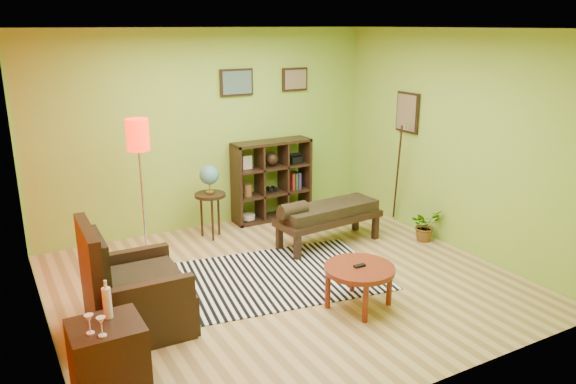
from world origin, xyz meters
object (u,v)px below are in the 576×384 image
side_cabinet (109,361)px  bench (326,214)px  globe_table (210,183)px  cube_shelf (273,180)px  potted_plant (425,228)px  armchair (132,297)px  coffee_table (359,272)px  floor_lamp (139,149)px

side_cabinet → bench: size_ratio=0.63×
globe_table → bench: bearing=-39.0°
cube_shelf → potted_plant: bearing=-52.6°
side_cabinet → cube_shelf: (3.11, 3.16, 0.27)m
armchair → cube_shelf: 3.49m
coffee_table → globe_table: globe_table is taller
potted_plant → armchair: bearing=-174.5°
armchair → side_cabinet: armchair is taller
potted_plant → bench: bearing=157.3°
side_cabinet → bench: bearing=30.1°
bench → potted_plant: 1.39m
armchair → bench: armchair is taller
coffee_table → bench: bench is taller
floor_lamp → bench: bearing=-11.8°
coffee_table → cube_shelf: bearing=79.8°
coffee_table → cube_shelf: size_ratio=0.61×
coffee_table → globe_table: size_ratio=0.71×
coffee_table → floor_lamp: bearing=128.1°
floor_lamp → globe_table: (1.05, 0.52, -0.69)m
globe_table → potted_plant: (2.50, -1.53, -0.61)m
floor_lamp → potted_plant: size_ratio=4.19×
coffee_table → armchair: (-2.17, 0.70, -0.05)m
armchair → floor_lamp: (0.53, 1.40, 1.13)m
coffee_table → floor_lamp: (-1.64, 2.09, 1.08)m
coffee_table → bench: (0.64, 1.61, 0.05)m
side_cabinet → globe_table: 3.53m
side_cabinet → globe_table: globe_table is taller
bench → coffee_table: bearing=-111.7°
side_cabinet → potted_plant: 4.70m
coffee_table → potted_plant: bearing=29.7°
bench → cube_shelf: bearing=95.5°
floor_lamp → armchair: bearing=-110.6°
coffee_table → globe_table: bearing=102.8°
globe_table → potted_plant: size_ratio=2.37×
coffee_table → cube_shelf: (0.52, 2.90, 0.21)m
armchair → side_cabinet: size_ratio=1.16×
cube_shelf → bench: bearing=-84.5°
coffee_table → potted_plant: coffee_table is taller
potted_plant → cube_shelf: bearing=127.4°
armchair → potted_plant: 4.10m
armchair → potted_plant: size_ratio=2.57×
armchair → potted_plant: bearing=5.5°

